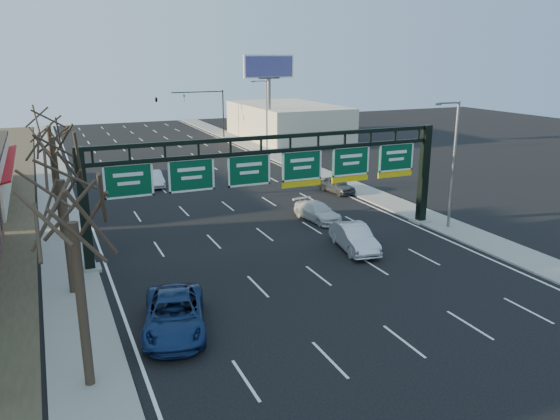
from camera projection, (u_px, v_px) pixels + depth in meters
name	position (u px, v px, depth m)	size (l,w,h in m)	color
ground	(336.00, 289.00, 29.00)	(160.00, 160.00, 0.00)	black
sidewalk_left	(60.00, 217.00, 41.61)	(3.00, 120.00, 0.12)	gray
sidewalk_right	(350.00, 186.00, 51.54)	(3.00, 120.00, 0.12)	gray
lane_markings	(220.00, 200.00, 46.59)	(21.60, 120.00, 0.01)	white
sign_gantry	(278.00, 174.00, 34.82)	(24.60, 1.20, 7.20)	black
building_right_distant	(287.00, 122.00, 80.06)	(12.00, 20.00, 5.00)	#BEB59D
tree_near	(70.00, 193.00, 18.45)	(3.60, 3.60, 8.86)	#2E2419
tree_gantry	(59.00, 159.00, 26.47)	(3.60, 3.60, 8.48)	#2E2419
tree_mid	(50.00, 122.00, 35.07)	(3.60, 3.60, 9.24)	#2E2419
tree_far	(47.00, 113.00, 43.97)	(3.60, 3.60, 8.86)	#2E2419
streetlight_near	(453.00, 158.00, 37.72)	(2.15, 0.22, 9.00)	slate
streetlight_far	(266.00, 112.00, 67.63)	(2.15, 0.22, 9.00)	slate
billboard_right	(269.00, 78.00, 71.90)	(7.00, 0.50, 12.00)	slate
traffic_signal_mast	(182.00, 102.00, 78.08)	(10.16, 0.54, 7.00)	black
car_blue_suv	(174.00, 314.00, 24.40)	(2.67, 5.78, 1.61)	navy
car_silver_sedan	(354.00, 238.00, 34.61)	(1.72, 4.93, 1.62)	silver
car_white_wagon	(317.00, 212.00, 40.88)	(1.86, 4.57, 1.33)	silver
car_grey_far	(337.00, 185.00, 49.15)	(1.62, 4.02, 1.37)	#45484A
car_silver_distant	(154.00, 179.00, 51.52)	(1.49, 4.27, 1.41)	silver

